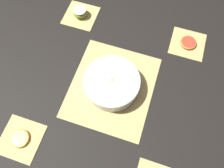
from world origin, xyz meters
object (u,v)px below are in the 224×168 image
fruit_salad_bowl (112,83)px  grapefruit_slice (188,43)px  orange_slice_whole (20,138)px  apple_half (80,12)px

fruit_salad_bowl → grapefruit_slice: bearing=-40.2°
fruit_salad_bowl → orange_slice_whole: (-0.33, 0.28, -0.03)m
apple_half → grapefruit_slice: size_ratio=0.89×
apple_half → orange_slice_whole: size_ratio=0.94×
orange_slice_whole → grapefruit_slice: bearing=-40.1°
fruit_salad_bowl → grapefruit_slice: fruit_salad_bowl is taller
fruit_salad_bowl → apple_half: 0.43m
orange_slice_whole → apple_half: bearing=0.0°
fruit_salad_bowl → grapefruit_slice: 0.43m
grapefruit_slice → orange_slice_whole: bearing=139.9°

